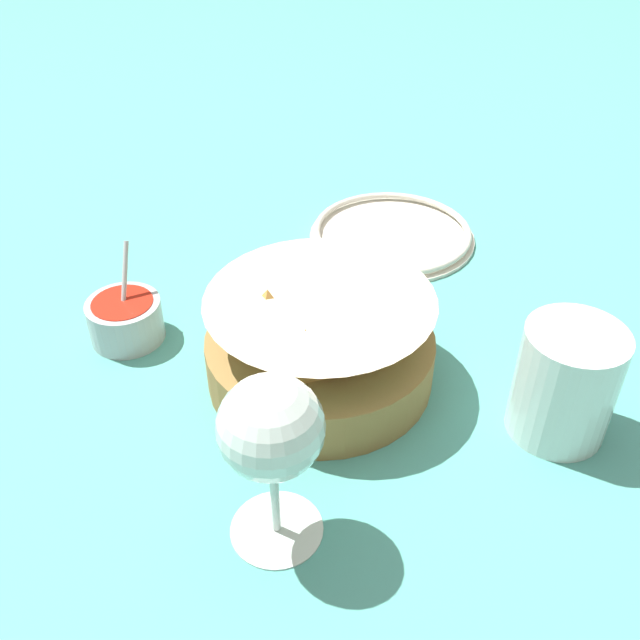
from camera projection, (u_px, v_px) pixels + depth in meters
The scene contains 6 objects.
ground_plane at pixel (338, 358), 0.72m from camera, with size 4.00×4.00×0.00m, color teal.
food_basket at pixel (320, 343), 0.67m from camera, with size 0.22×0.22×0.10m.
sauce_cup at pixel (125, 318), 0.73m from camera, with size 0.08×0.08×0.10m.
wine_glass at pixel (271, 433), 0.49m from camera, with size 0.08×0.08×0.15m.
beer_mug at pixel (564, 385), 0.61m from camera, with size 0.13×0.09×0.11m.
side_plate at pixel (392, 233), 0.90m from camera, with size 0.21×0.21×0.01m.
Camera 1 is at (-0.54, -0.09, 0.47)m, focal length 40.00 mm.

